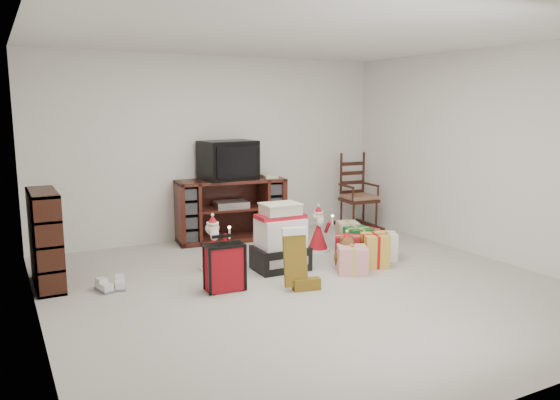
# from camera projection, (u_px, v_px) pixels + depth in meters

# --- Properties ---
(room) EXTENTS (5.01, 5.01, 2.51)m
(room) POSITION_uv_depth(u_px,v_px,m) (308.00, 165.00, 5.38)
(room) COLOR beige
(room) RESTS_ON ground
(tv_stand) EXTENTS (1.53, 0.70, 0.84)m
(tv_stand) POSITION_uv_depth(u_px,v_px,m) (231.00, 209.00, 7.48)
(tv_stand) COLOR #451C13
(tv_stand) RESTS_ON floor
(bookshelf) EXTENTS (0.27, 0.81, 0.99)m
(bookshelf) POSITION_uv_depth(u_px,v_px,m) (46.00, 241.00, 5.52)
(bookshelf) COLOR #36160E
(bookshelf) RESTS_ON floor
(rocking_chair) EXTENTS (0.53, 0.81, 1.17)m
(rocking_chair) POSITION_uv_depth(u_px,v_px,m) (357.00, 201.00, 8.27)
(rocking_chair) COLOR #36160E
(rocking_chair) RESTS_ON floor
(gift_pile) EXTENTS (0.60, 0.44, 0.74)m
(gift_pile) POSITION_uv_depth(u_px,v_px,m) (280.00, 241.00, 6.11)
(gift_pile) COLOR black
(gift_pile) RESTS_ON floor
(red_suitcase) EXTENTS (0.38, 0.22, 0.56)m
(red_suitcase) POSITION_uv_depth(u_px,v_px,m) (225.00, 267.00, 5.42)
(red_suitcase) COLOR maroon
(red_suitcase) RESTS_ON floor
(stocking) EXTENTS (0.32, 0.18, 0.64)m
(stocking) POSITION_uv_depth(u_px,v_px,m) (295.00, 259.00, 5.43)
(stocking) COLOR #0D7C1F
(stocking) RESTS_ON floor
(teddy_bear) EXTENTS (0.26, 0.23, 0.39)m
(teddy_bear) POSITION_uv_depth(u_px,v_px,m) (346.00, 254.00, 6.17)
(teddy_bear) COLOR brown
(teddy_bear) RESTS_ON floor
(santa_figurine) EXTENTS (0.29, 0.27, 0.59)m
(santa_figurine) POSITION_uv_depth(u_px,v_px,m) (318.00, 234.00, 6.90)
(santa_figurine) COLOR #AE121D
(santa_figurine) RESTS_ON floor
(mrs_claus_figurine) EXTENTS (0.31, 0.29, 0.63)m
(mrs_claus_figurine) POSITION_uv_depth(u_px,v_px,m) (213.00, 249.00, 6.11)
(mrs_claus_figurine) COLOR #AE121D
(mrs_claus_figurine) RESTS_ON floor
(sneaker_pair) EXTENTS (0.31, 0.27, 0.09)m
(sneaker_pair) POSITION_uv_depth(u_px,v_px,m) (112.00, 286.00, 5.48)
(sneaker_pair) COLOR silver
(sneaker_pair) RESTS_ON floor
(gift_cluster) EXTENTS (0.85, 1.24, 0.29)m
(gift_cluster) POSITION_uv_depth(u_px,v_px,m) (361.00, 248.00, 6.55)
(gift_cluster) COLOR #A71320
(gift_cluster) RESTS_ON floor
(crt_television) EXTENTS (0.76, 0.59, 0.52)m
(crt_television) POSITION_uv_depth(u_px,v_px,m) (228.00, 160.00, 7.35)
(crt_television) COLOR black
(crt_television) RESTS_ON tv_stand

